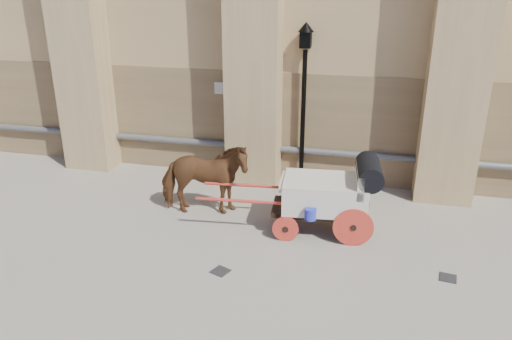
# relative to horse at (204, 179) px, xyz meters

# --- Properties ---
(ground) EXTENTS (90.00, 90.00, 0.00)m
(ground) POSITION_rel_horse_xyz_m (1.64, -1.29, -0.91)
(ground) COLOR gray
(ground) RESTS_ON ground
(horse) EXTENTS (2.30, 1.38, 1.81)m
(horse) POSITION_rel_horse_xyz_m (0.00, 0.00, 0.00)
(horse) COLOR brown
(horse) RESTS_ON ground
(carriage) EXTENTS (4.10, 1.55, 1.76)m
(carriage) POSITION_rel_horse_xyz_m (3.02, -0.16, 0.04)
(carriage) COLOR black
(carriage) RESTS_ON ground
(street_lamp) EXTENTS (0.41, 0.41, 4.33)m
(street_lamp) POSITION_rel_horse_xyz_m (1.95, 2.51, 1.41)
(street_lamp) COLOR black
(street_lamp) RESTS_ON ground
(drain_grate_near) EXTENTS (0.42, 0.42, 0.01)m
(drain_grate_near) POSITION_rel_horse_xyz_m (1.13, -2.35, -0.90)
(drain_grate_near) COLOR black
(drain_grate_near) RESTS_ON ground
(drain_grate_far) EXTENTS (0.36, 0.36, 0.01)m
(drain_grate_far) POSITION_rel_horse_xyz_m (5.44, -1.53, -0.90)
(drain_grate_far) COLOR black
(drain_grate_far) RESTS_ON ground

